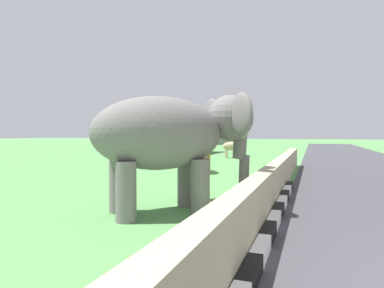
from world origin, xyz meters
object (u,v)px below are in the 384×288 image
(person_handler, at_px, (203,167))
(elephant, at_px, (174,135))
(bus_teal, at_px, (186,131))
(cow_mid, at_px, (233,146))
(cow_near, at_px, (204,154))

(person_handler, bearing_deg, elephant, 171.06)
(elephant, height_order, bus_teal, bus_teal)
(elephant, bearing_deg, person_handler, -8.94)
(elephant, distance_m, person_handler, 1.76)
(cow_mid, bearing_deg, person_handler, -169.97)
(person_handler, xyz_separation_m, bus_teal, (19.59, 8.04, 1.15))
(bus_teal, bearing_deg, cow_near, -155.64)
(cow_mid, bearing_deg, bus_teal, 55.69)
(person_handler, distance_m, bus_teal, 21.21)
(bus_teal, relative_size, cow_near, 4.46)
(elephant, bearing_deg, bus_teal, 20.31)
(elephant, height_order, cow_near, elephant)
(elephant, relative_size, cow_near, 2.02)
(cow_near, height_order, cow_mid, same)
(person_handler, relative_size, cow_mid, 0.89)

